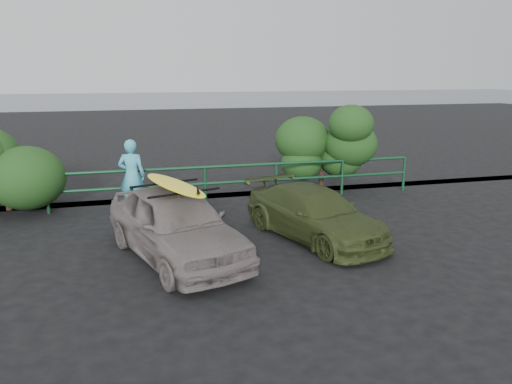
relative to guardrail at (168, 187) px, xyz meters
The scene contains 9 objects.
ground 5.03m from the guardrail, 90.00° to the right, with size 80.00×80.00×0.00m, color black.
ocean 55.00m from the guardrail, 90.00° to the left, with size 200.00×200.00×0.00m, color #505962.
guardrail is the anchor object (origin of this frame).
shrub_right 5.07m from the guardrail, ahead, with size 3.20×2.40×2.46m, color #21491A, non-canonical shape.
sedan 3.91m from the guardrail, 92.63° to the right, with size 1.62×4.01×1.37m, color slate.
olive_vehicle 4.46m from the guardrail, 51.05° to the right, with size 1.52×3.74×1.09m, color #323E1B.
man 1.04m from the guardrail, 163.01° to the right, with size 0.68×0.44×1.86m, color #44B5CE.
roof_rack 4.00m from the guardrail, 92.63° to the right, with size 1.39×0.98×0.05m, color black, non-canonical shape.
surfboard 4.02m from the guardrail, 92.63° to the right, with size 0.50×2.43×0.07m, color yellow.
Camera 1 is at (-0.99, -8.05, 3.51)m, focal length 35.00 mm.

